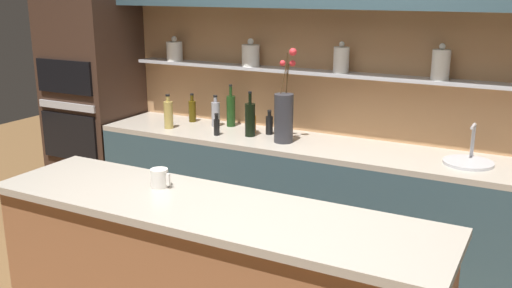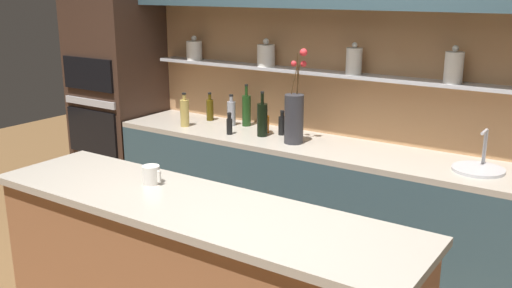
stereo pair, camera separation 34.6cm
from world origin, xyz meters
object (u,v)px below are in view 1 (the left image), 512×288
bottle_oil_4 (192,110)px  bottle_spirit_8 (216,113)px  flower_vase (284,115)px  bottle_sauce_5 (277,126)px  coffee_mug (160,178)px  sink_fixture (469,161)px  bottle_wine_3 (231,110)px  bottle_spirit_6 (168,114)px  oven_tower (94,104)px  bottle_sauce_1 (252,123)px  bottle_wine_0 (250,119)px  bottle_sauce_2 (217,126)px  bottle_sauce_7 (269,124)px

bottle_oil_4 → bottle_spirit_8: (0.26, -0.05, 0.01)m
flower_vase → bottle_sauce_5: bearing=130.3°
bottle_sauce_5 → coffee_mug: 1.59m
sink_fixture → bottle_wine_3: 1.89m
bottle_wine_3 → bottle_spirit_6: bearing=-143.8°
oven_tower → bottle_sauce_1: (1.58, 0.07, -0.02)m
bottle_wine_3 → bottle_sauce_5: (0.47, -0.10, -0.05)m
bottle_sauce_5 → bottle_spirit_8: 0.59m
flower_vase → bottle_sauce_1: 0.38m
bottle_wine_0 → bottle_sauce_2: size_ratio=2.01×
oven_tower → coffee_mug: bearing=-38.6°
oven_tower → bottle_sauce_1: bearing=2.5°
bottle_wine_0 → coffee_mug: bottle_wine_0 is taller
bottle_wine_3 → coffee_mug: 1.78m
bottle_sauce_2 → bottle_oil_4: (-0.42, 0.29, 0.02)m
sink_fixture → bottle_sauce_5: size_ratio=1.73×
bottle_oil_4 → bottle_spirit_8: 0.26m
bottle_sauce_2 → bottle_wine_3: size_ratio=0.50×
bottle_oil_4 → bottle_spirit_8: bearing=-9.8°
bottle_wine_0 → bottle_sauce_5: (0.18, 0.11, -0.05)m
bottle_wine_3 → bottle_spirit_8: (-0.11, -0.06, -0.03)m
bottle_sauce_7 → bottle_sauce_5: bearing=-9.1°
bottle_spirit_8 → oven_tower: bearing=-174.3°
oven_tower → flower_vase: 1.92m
bottle_sauce_5 → bottle_spirit_6: bearing=-167.4°
sink_fixture → bottle_spirit_8: bottle_spirit_8 is taller
bottle_wine_3 → bottle_spirit_8: bottle_wine_3 is taller
bottle_spirit_8 → bottle_wine_0: bearing=-20.5°
bottle_wine_3 → bottle_sauce_5: bottle_wine_3 is taller
bottle_sauce_1 → bottle_sauce_2: bottle_sauce_1 is taller
sink_fixture → bottle_sauce_7: (-1.49, 0.08, 0.06)m
bottle_wine_3 → bottle_spirit_6: 0.51m
bottle_sauce_1 → bottle_oil_4: bearing=171.4°
bottle_sauce_2 → bottle_spirit_6: size_ratio=0.62×
sink_fixture → flower_vase: bearing=-176.6°
bottle_sauce_5 → bottle_wine_0: bearing=-149.1°
bottle_spirit_6 → coffee_mug: (0.97, -1.39, 0.03)m
bottle_wine_3 → bottle_sauce_7: (0.40, -0.09, -0.05)m
oven_tower → bottle_wine_0: (1.62, -0.03, 0.04)m
bottle_sauce_2 → coffee_mug: (0.51, -1.38, 0.08)m
sink_fixture → coffee_mug: sink_fixture is taller
bottle_wine_0 → bottle_sauce_7: bottle_wine_0 is taller
bottle_wine_3 → bottle_spirit_8: bearing=-152.1°
sink_fixture → bottle_wine_3: bottle_wine_3 is taller
bottle_oil_4 → bottle_spirit_6: (-0.04, -0.29, 0.02)m
flower_vase → bottle_wine_3: size_ratio=2.00×
flower_vase → bottle_spirit_8: flower_vase is taller
bottle_sauce_7 → bottle_sauce_1: bearing=-171.8°
flower_vase → bottle_spirit_8: (-0.71, 0.19, -0.09)m
bottle_sauce_7 → flower_vase: bearing=-38.2°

